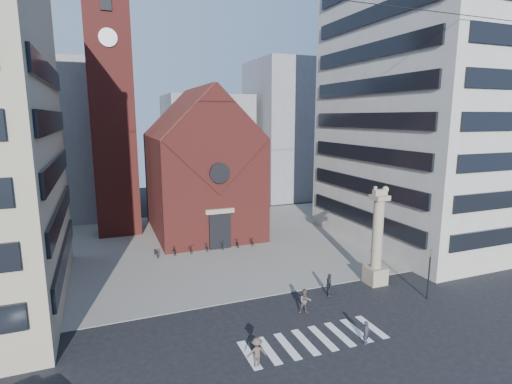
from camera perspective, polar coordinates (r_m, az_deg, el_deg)
ground at (r=30.19m, az=4.40°, el=-17.78°), size 120.00×120.00×0.00m
piazza at (r=46.65m, az=-5.87°, el=-7.27°), size 46.00×30.00×0.05m
zebra_crossing at (r=28.11m, az=8.31°, el=-20.18°), size 10.20×3.20×0.01m
church at (r=50.64m, az=-7.88°, el=3.35°), size 12.00×16.65×18.00m
campanile at (r=51.86m, az=-19.94°, el=11.58°), size 5.50×5.50×31.20m
building_right at (r=50.60m, az=24.01°, el=11.64°), size 18.00×22.00×32.00m
bg_block_left at (r=64.44m, az=-28.97°, el=6.37°), size 16.00×14.00×22.00m
bg_block_mid at (r=71.26m, az=-7.00°, el=6.30°), size 14.00×12.00×18.00m
bg_block_right at (r=73.98m, az=5.77°, el=8.81°), size 16.00×14.00×24.00m
lion_column at (r=36.20m, az=16.89°, el=-7.34°), size 1.63×1.60×8.68m
traffic_light at (r=35.06m, az=23.49°, el=-10.40°), size 0.13×0.16×4.30m
pedestrian_0 at (r=28.03m, az=15.51°, el=-18.77°), size 0.67×0.60×1.54m
pedestrian_1 at (r=30.84m, az=7.03°, el=-15.22°), size 1.05×0.90×1.88m
pedestrian_2 at (r=33.72m, az=10.40°, el=-12.94°), size 0.77×1.21×1.91m
pedestrian_3 at (r=25.05m, az=0.11°, el=-21.89°), size 1.22×0.79×1.78m
scooter_0 at (r=43.26m, az=-14.06°, el=-8.33°), size 0.81×1.83×0.93m
scooter_1 at (r=43.47m, az=-11.76°, el=-8.06°), size 0.68×1.76×1.03m
scooter_2 at (r=43.78m, az=-9.50°, el=-7.91°), size 0.81×1.83×0.93m
scooter_3 at (r=44.12m, az=-7.27°, el=-7.63°), size 0.68×1.76×1.03m
scooter_4 at (r=44.57m, az=-5.08°, el=-7.47°), size 0.81×1.83×0.93m
scooter_5 at (r=45.04m, az=-2.94°, el=-7.17°), size 0.68×1.76×1.03m
scooter_6 at (r=45.61m, az=-0.85°, el=-6.99°), size 0.81×1.83×0.93m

